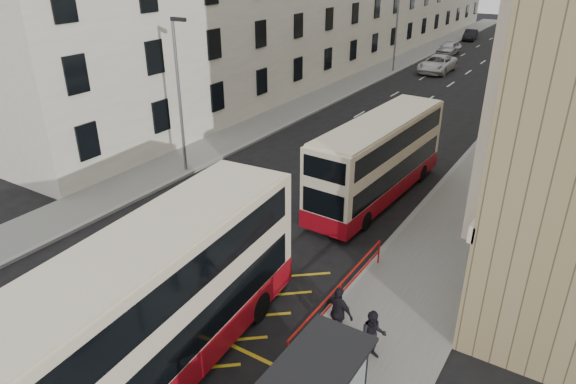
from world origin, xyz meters
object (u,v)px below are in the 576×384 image
Objects in this scene: car_dark at (470,35)px; double_decker_front at (148,315)px; street_lamp_near at (179,89)px; white_van at (437,64)px; pedestrian_mid at (373,335)px; car_red at (541,43)px; double_decker_rear at (379,159)px; pedestrian_far at (338,313)px; street_lamp_far at (397,24)px; car_silver at (449,48)px.

double_decker_front is at bearing -88.84° from car_dark.
street_lamp_near is 32.80m from white_van.
pedestrian_mid reaches higher than car_red.
double_decker_rear is 10.56m from pedestrian_far.
street_lamp_near reaches higher than double_decker_rear.
pedestrian_mid reaches higher than car_dark.
street_lamp_near is 30.00m from street_lamp_far.
pedestrian_mid is at bearing -73.48° from car_silver.
pedestrian_far is (3.51, 4.28, -1.30)m from double_decker_front.
pedestrian_mid is 1.31m from pedestrian_far.
pedestrian_far reaches higher than car_red.
double_decker_front is 14.34m from double_decker_rear.
pedestrian_mid is at bearing -84.11° from car_dark.
double_decker_front reaches higher than double_decker_rear.
street_lamp_far is (0.00, 30.00, 0.00)m from street_lamp_near.
pedestrian_far is at bearing -70.12° from double_decker_rear.
street_lamp_near is 1.74× the size of car_silver.
pedestrian_far is 0.39× the size of car_red.
car_dark is at bearing 96.71° from white_van.
double_decker_front is (9.66, -41.78, -2.30)m from street_lamp_far.
street_lamp_near is 15.57m from pedestrian_far.
street_lamp_near reaches higher than pedestrian_mid.
car_silver is (-12.53, 49.81, -0.18)m from pedestrian_mid.
car_silver reaches higher than car_red.
pedestrian_far is 0.43× the size of car_dark.
car_red is (6.58, 20.32, -0.14)m from white_van.
white_van is at bearing 75.12° from pedestrian_mid.
car_dark is at bearing -69.94° from pedestrian_far.
car_red is at bearing 64.06° from pedestrian_mid.
double_decker_front is at bearing -88.89° from double_decker_rear.
white_van is at bearing 33.23° from street_lamp_far.
car_red is (0.55, 64.47, -1.68)m from double_decker_front.
pedestrian_mid is 0.39× the size of car_dark.
street_lamp_near is at bearing -20.58° from pedestrian_far.
pedestrian_mid is (14.44, -7.79, -3.68)m from street_lamp_near.
white_van is at bearing -67.47° from pedestrian_far.
pedestrian_far reaches higher than car_silver.
street_lamp_near is at bearing 58.63° from car_red.
pedestrian_mid is 51.36m from car_silver.
white_van is at bearing 83.61° from street_lamp_near.
double_decker_front reaches higher than car_red.
pedestrian_mid is (4.36, -10.34, -1.08)m from double_decker_rear.
car_dark is at bearing 102.58° from double_decker_rear.
car_dark is at bearing 72.11° from pedestrian_mid.
white_van reaches higher than car_silver.
street_lamp_far reaches higher than car_red.
pedestrian_mid is at bearing 35.11° from double_decker_front.
double_decker_front reaches higher than car_silver.
street_lamp_near is at bearing -96.10° from white_van.
car_red is at bearing 84.83° from double_decker_front.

